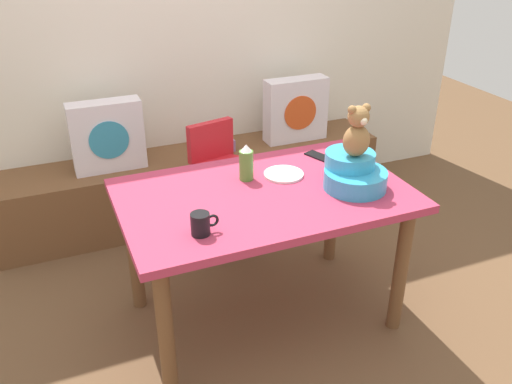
% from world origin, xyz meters
% --- Properties ---
extents(ground_plane, '(8.00, 8.00, 0.00)m').
position_xyz_m(ground_plane, '(0.00, 0.00, 0.00)').
color(ground_plane, brown).
extents(back_wall, '(4.40, 0.10, 2.60)m').
position_xyz_m(back_wall, '(0.00, 1.45, 1.30)').
color(back_wall, silver).
rests_on(back_wall, ground_plane).
extents(window_bench, '(2.60, 0.44, 0.46)m').
position_xyz_m(window_bench, '(0.00, 1.18, 0.23)').
color(window_bench, brown).
rests_on(window_bench, ground_plane).
extents(pillow_floral_left, '(0.44, 0.15, 0.44)m').
position_xyz_m(pillow_floral_left, '(-0.56, 1.16, 0.68)').
color(pillow_floral_left, silver).
rests_on(pillow_floral_left, window_bench).
extents(pillow_floral_right, '(0.44, 0.15, 0.44)m').
position_xyz_m(pillow_floral_right, '(0.74, 1.16, 0.68)').
color(pillow_floral_right, silver).
rests_on(pillow_floral_right, window_bench).
extents(book_stack, '(0.20, 0.14, 0.08)m').
position_xyz_m(book_stack, '(0.17, 1.18, 0.50)').
color(book_stack, '#906A9C').
rests_on(book_stack, window_bench).
extents(dining_table, '(1.36, 0.85, 0.74)m').
position_xyz_m(dining_table, '(0.00, 0.00, 0.64)').
color(dining_table, '#B73351').
rests_on(dining_table, ground_plane).
extents(highchair, '(0.39, 0.50, 0.79)m').
position_xyz_m(highchair, '(0.04, 0.74, 0.52)').
color(highchair, red).
rests_on(highchair, ground_plane).
extents(infant_seat_teal, '(0.30, 0.33, 0.16)m').
position_xyz_m(infant_seat_teal, '(0.42, -0.11, 0.81)').
color(infant_seat_teal, '#32A0CF').
rests_on(infant_seat_teal, dining_table).
extents(teddy_bear, '(0.13, 0.12, 0.25)m').
position_xyz_m(teddy_bear, '(0.42, -0.11, 1.02)').
color(teddy_bear, olive).
rests_on(teddy_bear, infant_seat_teal).
extents(ketchup_bottle, '(0.07, 0.07, 0.18)m').
position_xyz_m(ketchup_bottle, '(-0.03, 0.16, 0.83)').
color(ketchup_bottle, '#4C8C33').
rests_on(ketchup_bottle, dining_table).
extents(coffee_mug, '(0.12, 0.08, 0.09)m').
position_xyz_m(coffee_mug, '(-0.39, -0.24, 0.79)').
color(coffee_mug, black).
rests_on(coffee_mug, dining_table).
extents(dinner_plate_near, '(0.20, 0.20, 0.01)m').
position_xyz_m(dinner_plate_near, '(0.16, 0.13, 0.75)').
color(dinner_plate_near, white).
rests_on(dinner_plate_near, dining_table).
extents(cell_phone, '(0.12, 0.16, 0.01)m').
position_xyz_m(cell_phone, '(0.43, 0.26, 0.74)').
color(cell_phone, black).
rests_on(cell_phone, dining_table).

